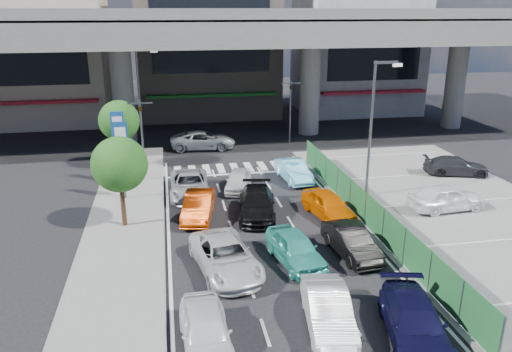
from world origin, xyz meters
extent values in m
plane|color=black|center=(0.00, 0.00, 0.00)|extent=(120.00, 120.00, 0.00)
cube|color=slate|center=(11.00, 2.00, 0.03)|extent=(12.00, 28.00, 0.06)
cube|color=slate|center=(-7.00, 4.00, 0.06)|extent=(4.00, 30.00, 0.12)
cylinder|color=slate|center=(-8.00, 22.00, 4.00)|extent=(1.80, 1.80, 8.00)
cylinder|color=slate|center=(8.00, 22.00, 4.00)|extent=(1.80, 1.80, 8.00)
cylinder|color=slate|center=(22.00, 22.00, 4.00)|extent=(1.80, 1.80, 8.00)
cube|color=slate|center=(0.00, 22.00, 9.00)|extent=(64.00, 14.00, 2.00)
cube|color=slate|center=(0.00, 15.20, 10.30)|extent=(64.00, 0.40, 0.90)
cube|color=slate|center=(0.00, 28.80, 10.30)|extent=(64.00, 0.40, 0.90)
cube|color=#ABA18A|center=(-16.00, 32.00, 6.50)|extent=(12.00, 10.00, 13.00)
cube|color=red|center=(-16.00, 26.90, 2.80)|extent=(10.80, 1.60, 0.25)
cube|color=black|center=(-16.00, 26.98, 7.15)|extent=(9.60, 0.10, 5.85)
cube|color=gray|center=(0.00, 33.00, 7.50)|extent=(14.00, 10.00, 15.00)
cube|color=#14661E|center=(0.00, 27.90, 2.80)|extent=(12.60, 1.60, 0.25)
cube|color=black|center=(0.00, 27.98, 8.25)|extent=(11.20, 0.10, 6.75)
cube|color=gray|center=(16.00, 32.00, 6.00)|extent=(12.00, 10.00, 12.00)
cube|color=red|center=(16.00, 26.90, 2.80)|extent=(10.80, 1.60, 0.25)
cube|color=black|center=(16.00, 26.98, 6.60)|extent=(9.60, 0.10, 5.40)
cylinder|color=#595B60|center=(-6.20, 12.00, 2.60)|extent=(0.14, 0.14, 5.20)
cube|color=#595B60|center=(-6.20, 12.00, 5.00)|extent=(1.60, 0.08, 0.08)
imported|color=black|center=(-6.20, 12.00, 4.70)|extent=(0.26, 1.24, 0.50)
cylinder|color=#595B60|center=(5.50, 19.00, 2.60)|extent=(0.14, 0.14, 5.20)
cube|color=#595B60|center=(5.50, 19.00, 5.00)|extent=(1.60, 0.08, 0.08)
imported|color=black|center=(5.50, 19.00, 4.70)|extent=(0.26, 1.24, 0.50)
cylinder|color=#595B60|center=(7.00, 6.00, 4.00)|extent=(0.16, 0.16, 8.00)
cube|color=#595B60|center=(7.60, 6.00, 7.90)|extent=(1.40, 0.15, 0.15)
cube|color=silver|center=(8.30, 6.00, 7.75)|extent=(0.50, 0.22, 0.18)
cylinder|color=#595B60|center=(-6.50, 18.00, 4.00)|extent=(0.16, 0.16, 8.00)
cube|color=#595B60|center=(-5.90, 18.00, 7.90)|extent=(1.40, 0.15, 0.15)
cube|color=silver|center=(-5.20, 18.00, 7.75)|extent=(0.50, 0.22, 0.18)
cylinder|color=#595B60|center=(-7.20, 8.00, 1.10)|extent=(0.10, 0.10, 2.20)
cube|color=navy|center=(-7.20, 8.00, 3.20)|extent=(0.80, 0.12, 3.00)
cube|color=white|center=(-7.20, 7.93, 3.20)|extent=(0.60, 0.02, 2.40)
cylinder|color=#595B60|center=(-7.60, 11.00, 1.10)|extent=(0.10, 0.10, 2.20)
cube|color=navy|center=(-7.60, 11.00, 3.20)|extent=(0.80, 0.12, 3.00)
cube|color=white|center=(-7.60, 10.93, 3.20)|extent=(0.60, 0.02, 2.40)
cylinder|color=#382314|center=(-7.00, 4.00, 1.20)|extent=(0.24, 0.24, 2.40)
sphere|color=#164212|center=(-7.00, 4.00, 3.40)|extent=(2.80, 2.80, 2.80)
cylinder|color=#382314|center=(-7.80, 14.50, 1.20)|extent=(0.24, 0.24, 2.40)
sphere|color=#164212|center=(-7.80, 14.50, 3.40)|extent=(2.80, 2.80, 2.80)
imported|color=white|center=(-3.70, -6.48, 0.69)|extent=(1.76, 4.08, 1.37)
imported|color=silver|center=(0.63, -6.10, 0.69)|extent=(2.05, 4.35, 1.38)
imported|color=black|center=(3.31, -7.26, 0.67)|extent=(2.87, 4.92, 1.34)
imported|color=silver|center=(-2.43, -1.48, 0.69)|extent=(3.10, 5.28, 1.38)
imported|color=teal|center=(0.71, -1.25, 0.69)|extent=(2.30, 4.27, 1.38)
imported|color=black|center=(3.41, -1.01, 0.65)|extent=(1.77, 4.09, 1.31)
imported|color=#B83605|center=(-3.14, 4.55, 0.68)|extent=(2.21, 4.35, 1.37)
imported|color=black|center=(0.00, 4.27, 0.68)|extent=(2.69, 4.97, 1.37)
imported|color=#E46400|center=(3.76, 3.40, 0.69)|extent=(2.37, 4.29, 1.38)
imported|color=#A3A5AB|center=(-3.43, 8.01, 0.69)|extent=(2.41, 5.02, 1.38)
imported|color=silver|center=(-0.40, 8.48, 0.62)|extent=(2.33, 3.87, 1.23)
imported|color=#66C9EC|center=(3.43, 9.64, 0.67)|extent=(1.81, 4.18, 1.34)
imported|color=#A8ADB1|center=(-1.79, 18.45, 0.71)|extent=(5.27, 2.68, 1.43)
imported|color=white|center=(10.49, 3.04, 0.79)|extent=(4.36, 1.99, 1.45)
imported|color=#28292C|center=(14.47, 8.66, 0.67)|extent=(4.51, 2.81, 1.22)
cone|color=#FC330E|center=(6.67, 4.97, 0.41)|extent=(0.42, 0.42, 0.70)
camera|label=1|loc=(-4.57, -20.47, 10.76)|focal=35.00mm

